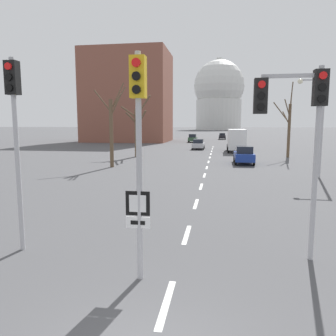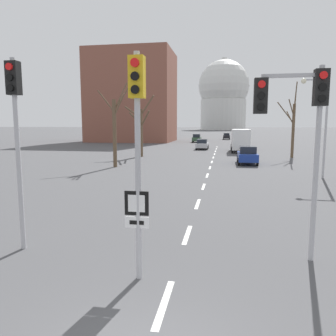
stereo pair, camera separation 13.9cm
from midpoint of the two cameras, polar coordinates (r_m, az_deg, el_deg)
lane_stripe_0 at (r=7.65m, az=-0.88°, el=-22.47°), size 0.16×2.00×0.01m
lane_stripe_1 at (r=11.73m, az=2.94°, el=-11.47°), size 0.16×2.00×0.01m
lane_stripe_2 at (r=16.03m, az=4.64°, el=-6.23°), size 0.16×2.00×0.01m
lane_stripe_3 at (r=20.42m, az=5.60°, el=-3.22°), size 0.16×2.00×0.01m
lane_stripe_4 at (r=24.85m, az=6.21°, el=-1.28°), size 0.16×2.00×0.01m
lane_stripe_5 at (r=29.30m, az=6.64°, el=0.07°), size 0.16×2.00×0.01m
lane_stripe_6 at (r=33.76m, az=6.95°, el=1.07°), size 0.16×2.00×0.01m
lane_stripe_7 at (r=38.23m, az=7.19°, el=1.83°), size 0.16×2.00×0.01m
lane_stripe_8 at (r=42.71m, az=7.38°, el=2.43°), size 0.16×2.00×0.01m
lane_stripe_9 at (r=47.19m, az=7.53°, el=2.92°), size 0.16×2.00×0.01m
lane_stripe_10 at (r=51.68m, az=7.66°, el=3.33°), size 0.16×2.00×0.01m
lane_stripe_11 at (r=56.16m, az=7.77°, el=3.67°), size 0.16×2.00×0.01m
traffic_signal_centre_tall at (r=7.82m, az=-5.66°, el=7.42°), size 0.36×0.34×5.50m
traffic_signal_near_right at (r=9.68m, az=21.39°, el=8.54°), size 1.91×0.34×5.39m
traffic_signal_near_left at (r=10.71m, az=-25.45°, el=7.62°), size 0.36×0.34×5.75m
route_sign_post at (r=8.13m, az=-5.74°, el=-8.80°), size 0.60×0.08×2.28m
street_lamp_right at (r=25.62m, az=24.39°, el=8.16°), size 1.90×0.36×7.01m
sedan_near_left at (r=32.62m, az=12.96°, el=2.24°), size 1.87×4.21×1.74m
sedan_near_right at (r=50.77m, az=5.25°, el=4.16°), size 1.83×4.54×1.55m
sedan_mid_centre at (r=84.09m, az=9.38°, el=5.48°), size 1.73×4.04×1.59m
sedan_far_left at (r=70.09m, az=4.27°, el=5.20°), size 1.81×4.05×1.76m
delivery_truck at (r=46.67m, az=11.73°, el=4.87°), size 2.44×7.20×3.14m
bare_tree_left_near at (r=38.93m, az=-5.53°, el=6.75°), size 3.62×2.93×7.15m
bare_tree_left_far at (r=29.74m, az=-9.90°, el=6.91°), size 2.62×2.08×7.52m
bare_tree_right_far at (r=40.28m, az=20.17°, el=6.94°), size 2.67×3.65×8.39m
capitol_dome at (r=229.12m, az=8.82°, el=12.42°), size 33.74×33.74×47.66m
apartment_block_left at (r=74.75m, az=-6.98°, el=12.15°), size 18.00×14.00×19.54m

